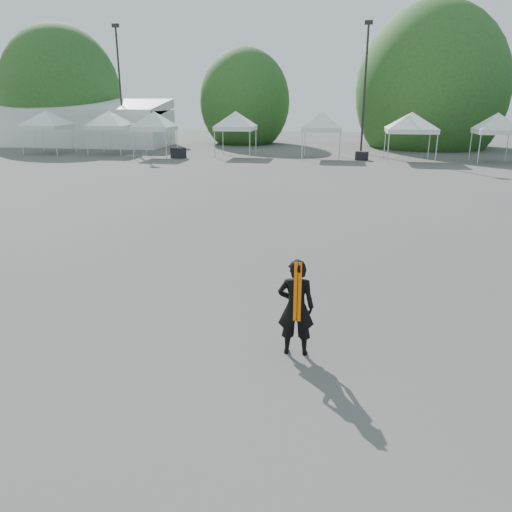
# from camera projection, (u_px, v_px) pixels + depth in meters

# --- Properties ---
(ground) EXTENTS (120.00, 120.00, 0.00)m
(ground) POSITION_uv_depth(u_px,v_px,m) (259.00, 308.00, 10.45)
(ground) COLOR #474442
(ground) RESTS_ON ground
(marquee) EXTENTS (15.00, 6.25, 4.23)m
(marquee) POSITION_uv_depth(u_px,v_px,m) (87.00, 124.00, 46.31)
(marquee) COLOR silver
(marquee) RESTS_ON ground
(light_pole_west) EXTENTS (0.60, 0.25, 10.30)m
(light_pole_west) POSITION_uv_depth(u_px,v_px,m) (120.00, 80.00, 43.58)
(light_pole_west) COLOR black
(light_pole_west) RESTS_ON ground
(light_pole_east) EXTENTS (0.60, 0.25, 9.80)m
(light_pole_east) POSITION_uv_depth(u_px,v_px,m) (365.00, 81.00, 38.39)
(light_pole_east) COLOR black
(light_pole_east) RESTS_ON ground
(tree_far_w) EXTENTS (4.80, 4.80, 7.30)m
(tree_far_w) POSITION_uv_depth(u_px,v_px,m) (61.00, 95.00, 49.00)
(tree_far_w) COLOR #382314
(tree_far_w) RESTS_ON ground
(tree_mid_w) EXTENTS (4.16, 4.16, 6.33)m
(tree_mid_w) POSITION_uv_depth(u_px,v_px,m) (245.00, 102.00, 48.16)
(tree_mid_w) COLOR #382314
(tree_mid_w) RESTS_ON ground
(tree_mid_e) EXTENTS (5.12, 5.12, 7.79)m
(tree_mid_e) POSITION_uv_depth(u_px,v_px,m) (431.00, 91.00, 44.21)
(tree_mid_e) COLOR #382314
(tree_mid_e) RESTS_ON ground
(tent_a) EXTENTS (4.36, 4.36, 3.88)m
(tent_a) POSITION_uv_depth(u_px,v_px,m) (46.00, 114.00, 39.34)
(tent_a) COLOR silver
(tent_a) RESTS_ON ground
(tent_b) EXTENTS (4.13, 4.13, 3.88)m
(tent_b) POSITION_uv_depth(u_px,v_px,m) (109.00, 114.00, 38.85)
(tent_b) COLOR silver
(tent_b) RESTS_ON ground
(tent_c) EXTENTS (3.88, 3.88, 3.88)m
(tent_c) POSITION_uv_depth(u_px,v_px,m) (154.00, 115.00, 36.92)
(tent_c) COLOR silver
(tent_c) RESTS_ON ground
(tent_d) EXTENTS (4.03, 4.03, 3.88)m
(tent_d) POSITION_uv_depth(u_px,v_px,m) (236.00, 115.00, 37.41)
(tent_d) COLOR silver
(tent_d) RESTS_ON ground
(tent_e) EXTENTS (4.02, 4.02, 3.88)m
(tent_e) POSITION_uv_depth(u_px,v_px,m) (323.00, 115.00, 36.00)
(tent_e) COLOR silver
(tent_e) RESTS_ON ground
(tent_f) EXTENTS (4.75, 4.75, 3.88)m
(tent_f) POSITION_uv_depth(u_px,v_px,m) (412.00, 116.00, 34.62)
(tent_f) COLOR silver
(tent_f) RESTS_ON ground
(tent_g) EXTENTS (3.75, 3.75, 3.88)m
(tent_g) POSITION_uv_depth(u_px,v_px,m) (498.00, 117.00, 33.49)
(tent_g) COLOR silver
(tent_g) RESTS_ON ground
(man) EXTENTS (0.64, 0.44, 1.70)m
(man) POSITION_uv_depth(u_px,v_px,m) (296.00, 307.00, 8.36)
(man) COLOR black
(man) RESTS_ON ground
(crate_west) EXTENTS (1.16, 1.06, 0.73)m
(crate_west) POSITION_uv_depth(u_px,v_px,m) (178.00, 153.00, 36.96)
(crate_west) COLOR black
(crate_west) RESTS_ON ground
(crate_mid) EXTENTS (0.95, 0.86, 0.60)m
(crate_mid) POSITION_uv_depth(u_px,v_px,m) (362.00, 156.00, 35.73)
(crate_mid) COLOR black
(crate_mid) RESTS_ON ground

